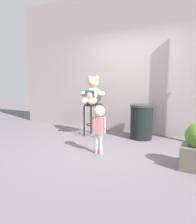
# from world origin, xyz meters

# --- Properties ---
(ground_plane) EXTENTS (24.00, 24.00, 0.00)m
(ground_plane) POSITION_xyz_m (0.00, 0.00, 0.00)
(ground_plane) COLOR slate
(building_wall) EXTENTS (6.91, 0.30, 3.45)m
(building_wall) POSITION_xyz_m (0.00, 1.79, 1.73)
(building_wall) COLOR #A89798
(building_wall) RESTS_ON ground_plane
(bar_stool_with_teddy) EXTENTS (0.42, 0.42, 0.74)m
(bar_stool_with_teddy) POSITION_xyz_m (-0.66, 0.93, 0.54)
(bar_stool_with_teddy) COLOR #212725
(bar_stool_with_teddy) RESTS_ON ground_plane
(teddy_bear) EXTENTS (0.60, 0.54, 0.64)m
(teddy_bear) POSITION_xyz_m (-0.66, 0.90, 0.98)
(teddy_bear) COLOR tan
(teddy_bear) RESTS_ON bar_stool_with_teddy
(child_walking) EXTENTS (0.27, 0.21, 0.84)m
(child_walking) POSITION_xyz_m (0.06, -0.13, 0.61)
(child_walking) COLOR #C1929A
(child_walking) RESTS_ON ground_plane
(trash_bin) EXTENTS (0.51, 0.51, 0.75)m
(trash_bin) POSITION_xyz_m (0.40, 1.19, 0.38)
(trash_bin) COLOR black
(trash_bin) RESTS_ON ground_plane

